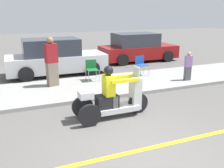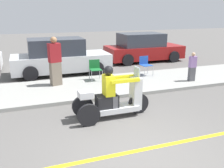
# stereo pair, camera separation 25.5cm
# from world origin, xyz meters

# --- Properties ---
(ground_plane) EXTENTS (60.00, 60.00, 0.00)m
(ground_plane) POSITION_xyz_m (0.00, 0.00, 0.00)
(ground_plane) COLOR #565451
(lane_stripe) EXTENTS (24.00, 0.12, 0.01)m
(lane_stripe) POSITION_xyz_m (0.11, 0.00, 0.00)
(lane_stripe) COLOR gold
(lane_stripe) RESTS_ON ground
(sidewalk_strip) EXTENTS (28.00, 2.80, 0.12)m
(sidewalk_strip) POSITION_xyz_m (0.00, 4.60, 0.06)
(sidewalk_strip) COLOR gray
(sidewalk_strip) RESTS_ON ground
(motorcycle_trike) EXTENTS (2.16, 0.76, 1.47)m
(motorcycle_trike) POSITION_xyz_m (0.11, 1.84, 0.53)
(motorcycle_trike) COLOR black
(motorcycle_trike) RESTS_ON ground
(spectator_far_back) EXTENTS (0.29, 0.18, 1.16)m
(spectator_far_back) POSITION_xyz_m (4.25, 3.86, 0.68)
(spectator_far_back) COLOR #515156
(spectator_far_back) RESTS_ON sidewalk_strip
(spectator_near_curb) EXTENTS (0.49, 0.37, 1.83)m
(spectator_near_curb) POSITION_xyz_m (-0.98, 5.13, 1.00)
(spectator_near_curb) COLOR #726656
(spectator_near_curb) RESTS_ON sidewalk_strip
(folding_chair_curbside) EXTENTS (0.48, 0.48, 0.82)m
(folding_chair_curbside) POSITION_xyz_m (0.64, 5.34, 0.62)
(folding_chair_curbside) COLOR #A5A8AD
(folding_chair_curbside) RESTS_ON sidewalk_strip
(folding_chair_set_back) EXTENTS (0.50, 0.50, 0.82)m
(folding_chair_set_back) POSITION_xyz_m (2.93, 5.40, 0.62)
(folding_chair_set_back) COLOR #A5A8AD
(folding_chair_set_back) RESTS_ON sidewalk_strip
(parked_car_lot_right) EXTENTS (4.41, 2.09, 1.62)m
(parked_car_lot_right) POSITION_xyz_m (4.54, 8.80, 0.76)
(parked_car_lot_right) COLOR maroon
(parked_car_lot_right) RESTS_ON ground
(parked_car_lot_center) EXTENTS (4.46, 1.97, 1.64)m
(parked_car_lot_center) POSITION_xyz_m (-0.48, 7.38, 0.77)
(parked_car_lot_center) COLOR silver
(parked_car_lot_center) RESTS_ON ground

